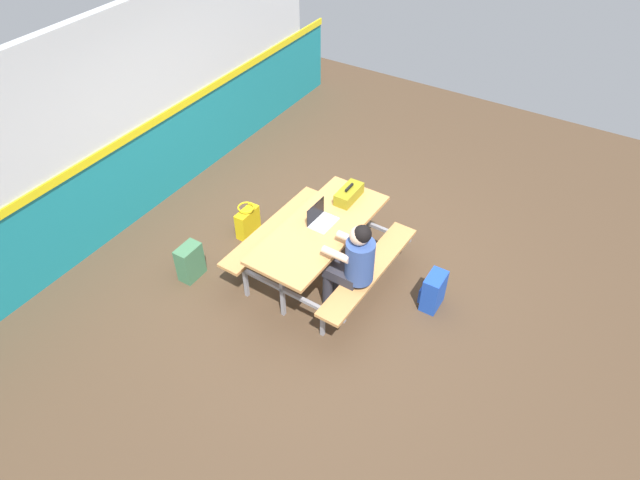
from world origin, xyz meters
name	(u,v)px	position (x,y,z in m)	size (l,w,h in m)	color
ground_plane	(328,267)	(0.00, 0.00, -0.01)	(10.00, 10.00, 0.02)	#4C3826
accent_backdrop	(146,115)	(0.00, 2.62, 1.25)	(8.00, 0.14, 2.60)	teal
picnic_table_main	(320,238)	(-0.18, 0.00, 0.57)	(1.82, 1.61, 0.74)	tan
student_nearer	(353,261)	(-0.43, -0.55, 0.71)	(0.37, 0.53, 1.21)	#2D2D38
laptop_silver	(321,219)	(-0.11, 0.03, 0.79)	(0.33, 0.23, 0.22)	silver
toolbox_grey	(349,194)	(0.42, -0.02, 0.81)	(0.40, 0.18, 0.18)	olive
backpack_dark	(190,262)	(-0.97, 1.27, 0.22)	(0.30, 0.22, 0.44)	#3F724C
tote_bag_bright	(248,222)	(-0.02, 1.16, 0.19)	(0.34, 0.21, 0.43)	yellow
satchel_spare	(433,291)	(0.07, -1.28, 0.22)	(0.30, 0.22, 0.44)	#1E47B2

